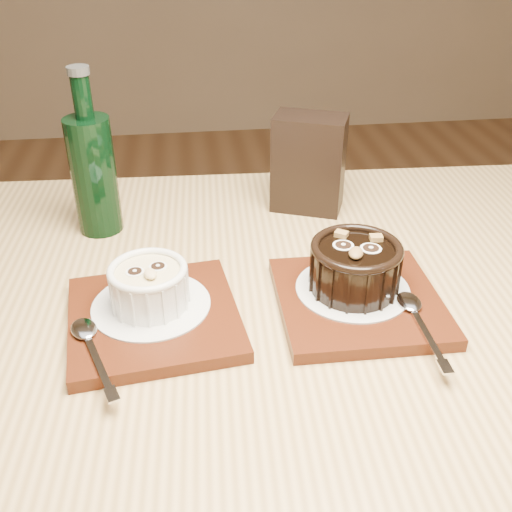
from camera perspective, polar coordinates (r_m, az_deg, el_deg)
The scene contains 11 objects.
table at distance 0.72m, azimuth 0.65°, elevation -11.87°, with size 1.23×0.85×0.75m.
tray_left at distance 0.66m, azimuth -9.67°, elevation -5.83°, with size 0.18×0.18×0.01m, color #4A1D0C.
doily_left at distance 0.67m, azimuth -9.94°, elevation -4.60°, with size 0.13×0.13×0.00m, color silver.
ramekin_white at distance 0.65m, azimuth -10.16°, elevation -2.67°, with size 0.09×0.09×0.05m.
spoon_left at distance 0.62m, azimuth -15.33°, elevation -8.46°, with size 0.03×0.13×0.01m, color silver, non-canonical shape.
tray_right at distance 0.69m, azimuth 9.71°, elevation -4.27°, with size 0.18×0.18×0.01m, color #4A1D0C.
doily_right at distance 0.69m, azimuth 9.19°, elevation -3.09°, with size 0.13×0.13×0.00m, color silver.
ramekin_dark at distance 0.68m, azimuth 9.42°, elevation -0.83°, with size 0.10×0.10×0.06m.
spoon_right at distance 0.65m, azimuth 15.36°, elevation -5.98°, with size 0.03×0.13×0.01m, color silver, non-canonical shape.
condiment_stand at distance 0.87m, azimuth 5.03°, elevation 8.77°, with size 0.10×0.06×0.14m, color black.
green_bottle at distance 0.83m, azimuth -15.23°, elevation 7.80°, with size 0.06×0.06×0.22m.
Camera 1 is at (-0.15, -0.72, 1.16)m, focal length 42.00 mm.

